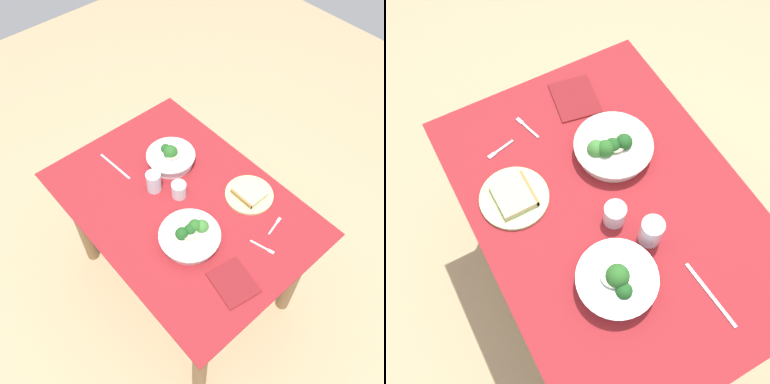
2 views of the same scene
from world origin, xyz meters
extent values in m
plane|color=tan|center=(0.00, 0.00, 0.00)|extent=(6.00, 6.00, 0.00)
cube|color=maroon|center=(0.00, 0.00, 0.76)|extent=(1.16, 0.82, 0.01)
cube|color=brown|center=(0.00, 0.00, 0.75)|extent=(1.13, 0.80, 0.02)
cylinder|color=brown|center=(-0.48, -0.31, 0.37)|extent=(0.07, 0.07, 0.73)
cylinder|color=brown|center=(0.48, -0.31, 0.37)|extent=(0.07, 0.07, 0.73)
cylinder|color=brown|center=(0.48, 0.31, 0.37)|extent=(0.07, 0.07, 0.73)
cylinder|color=white|center=(-0.21, 0.12, 0.79)|extent=(0.21, 0.21, 0.05)
cylinder|color=white|center=(-0.21, 0.12, 0.82)|extent=(0.23, 0.23, 0.01)
sphere|color=#1E511E|center=(-0.25, 0.12, 0.83)|extent=(0.05, 0.05, 0.05)
sphere|color=#286023|center=(-0.21, 0.12, 0.84)|extent=(0.07, 0.07, 0.07)
sphere|color=#33702D|center=(-0.21, 0.11, 0.83)|extent=(0.06, 0.06, 0.06)
cylinder|color=beige|center=(-0.20, 0.12, 0.83)|extent=(0.08, 0.08, 0.01)
cylinder|color=silver|center=(0.17, -0.10, 0.79)|extent=(0.23, 0.23, 0.04)
cylinder|color=silver|center=(0.17, -0.10, 0.81)|extent=(0.26, 0.26, 0.01)
sphere|color=#1E511E|center=(0.15, -0.13, 0.83)|extent=(0.05, 0.05, 0.05)
sphere|color=#286023|center=(0.16, -0.06, 0.83)|extent=(0.06, 0.06, 0.06)
sphere|color=#1E511E|center=(0.16, -0.09, 0.82)|extent=(0.05, 0.05, 0.05)
sphere|color=#3D7A33|center=(0.18, -0.04, 0.82)|extent=(0.06, 0.06, 0.06)
cylinder|color=beige|center=(0.17, -0.10, 0.83)|extent=(0.07, 0.07, 0.01)
cylinder|color=#B7D684|center=(0.17, 0.25, 0.77)|extent=(0.22, 0.22, 0.01)
cube|color=#CCB284|center=(0.17, 0.25, 0.79)|extent=(0.13, 0.11, 0.02)
cube|color=#9E703D|center=(0.17, 0.20, 0.79)|extent=(0.13, 0.01, 0.02)
cylinder|color=silver|center=(-0.04, 0.02, 0.80)|extent=(0.07, 0.07, 0.08)
cylinder|color=silver|center=(-0.14, -0.04, 0.82)|extent=(0.07, 0.07, 0.10)
cube|color=#B7B7BC|center=(0.36, 0.20, 0.77)|extent=(0.02, 0.07, 0.00)
cube|color=#B7B7BC|center=(0.35, 0.25, 0.77)|extent=(0.02, 0.03, 0.00)
cube|color=#B7B7BC|center=(0.38, 0.10, 0.77)|extent=(0.08, 0.03, 0.00)
cube|color=#B7B7BC|center=(0.43, 0.11, 0.77)|extent=(0.03, 0.02, 0.00)
cube|color=#B7B7BC|center=(-0.37, -0.10, 0.77)|extent=(0.21, 0.03, 0.00)
cube|color=maroon|center=(0.43, -0.10, 0.77)|extent=(0.20, 0.18, 0.01)
camera|label=1|loc=(0.85, -0.68, 2.28)|focal=39.16mm
camera|label=2|loc=(-0.49, 0.39, 2.04)|focal=42.81mm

